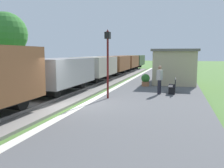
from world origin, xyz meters
name	(u,v)px	position (x,y,z in m)	size (l,w,h in m)	color
ground_plane	(76,109)	(0.00, 0.00, 0.00)	(160.00, 160.00, 0.00)	#517A38
platform_slab	(142,111)	(3.20, 0.00, 0.12)	(6.00, 60.00, 0.25)	#565659
platform_edge_stripe	(84,105)	(0.40, 0.00, 0.25)	(0.36, 60.00, 0.01)	silver
track_ballast	(33,105)	(-2.40, 0.00, 0.06)	(3.80, 60.00, 0.12)	gray
rail_near	(45,104)	(-1.68, 0.00, 0.19)	(0.07, 60.00, 0.14)	slate
rail_far	(21,102)	(-3.12, 0.00, 0.19)	(0.07, 60.00, 0.14)	slate
freight_train	(104,66)	(-2.40, 12.20, 1.45)	(2.50, 39.20, 2.72)	brown
station_hut	(175,66)	(4.40, 10.48, 1.65)	(3.50, 5.80, 2.78)	tan
bench_near_hut	(173,85)	(4.43, 4.69, 0.72)	(0.42, 1.50, 0.91)	black
person_waiting	(160,79)	(3.63, 4.04, 1.18)	(0.35, 0.44, 1.71)	black
potted_planter	(145,80)	(2.35, 7.34, 0.72)	(0.64, 0.64, 0.92)	#9E6642
lamp_post_near	(108,51)	(1.03, 1.90, 2.80)	(0.28, 0.28, 3.70)	#591414
tree_trackside_far	(5,34)	(-10.00, 7.52, 4.36)	(3.80, 3.80, 6.28)	#4C3823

